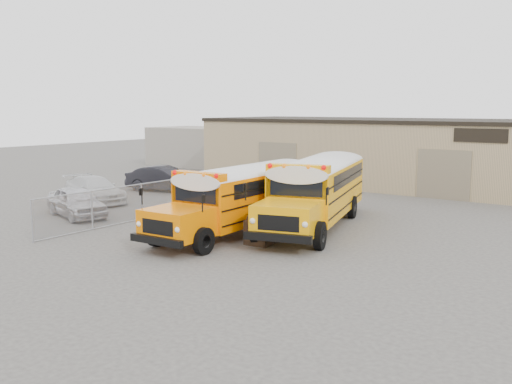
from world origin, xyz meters
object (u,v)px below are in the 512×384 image
Objects in this scene: school_bus_right at (344,171)px; car_dark at (164,179)px; school_bus_left at (307,179)px; car_silver at (77,202)px; car_white at (94,190)px; tarp_bundle at (260,226)px.

school_bus_right is 12.16m from car_dark.
school_bus_left is at bearing -99.41° from school_bus_right.
car_silver is 0.88× the size of car_white.
school_bus_left is 11.30m from car_dark.
car_white is at bearing 168.69° from tarp_bundle.
school_bus_right is at bearing -21.63° from car_silver.
car_dark is at bearing -166.82° from school_bus_right.
tarp_bundle is at bearing -70.68° from car_silver.
car_white is at bearing 165.50° from car_dark.
car_dark is at bearing 177.22° from school_bus_left.
school_bus_right is at bearing -40.99° from car_white.
car_dark is (0.12, 5.55, 0.08)m from car_white.
car_white is (-11.92, -8.31, -1.11)m from school_bus_right.
school_bus_left reaches higher than car_white.
tarp_bundle is at bearing -87.19° from car_white.
car_white is at bearing 56.29° from car_silver.
car_white is (-2.90, 3.41, -0.02)m from car_silver.
tarp_bundle is at bearing -80.18° from school_bus_right.
school_bus_right reaches higher than car_silver.
school_bus_right is 2.24× the size of car_dark.
car_white is at bearing -156.25° from school_bus_left.
school_bus_right is 7.55× the size of tarp_bundle.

